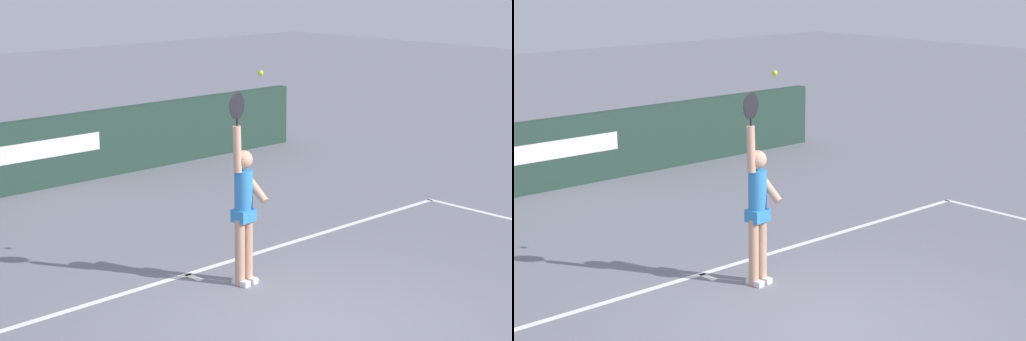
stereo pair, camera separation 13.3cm
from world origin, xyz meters
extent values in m
plane|color=slate|center=(0.00, 0.00, 0.00)|extent=(60.00, 60.00, 0.00)
cube|color=white|center=(0.00, 2.39, 0.00)|extent=(10.81, 0.10, 0.00)
cube|color=white|center=(0.00, 2.24, 0.00)|extent=(0.10, 0.30, 0.00)
cube|color=#223C31|center=(0.00, 7.72, 0.65)|extent=(14.07, 0.23, 1.29)
cube|color=white|center=(0.40, 7.60, 0.74)|extent=(3.25, 0.01, 0.33)
cylinder|color=tan|center=(0.42, 1.64, 0.44)|extent=(0.13, 0.13, 0.88)
cylinder|color=tan|center=(0.26, 1.62, 0.44)|extent=(0.13, 0.13, 0.88)
cube|color=white|center=(0.42, 1.62, 0.04)|extent=(0.13, 0.25, 0.07)
cube|color=white|center=(0.26, 1.60, 0.04)|extent=(0.13, 0.25, 0.07)
cylinder|color=#3082CC|center=(0.34, 1.63, 1.19)|extent=(0.23, 0.23, 0.62)
cube|color=#3082CC|center=(0.34, 1.63, 0.92)|extent=(0.29, 0.25, 0.16)
sphere|color=tan|center=(0.34, 1.63, 1.64)|extent=(0.23, 0.23, 0.23)
cylinder|color=tan|center=(0.22, 1.62, 1.79)|extent=(0.13, 0.12, 0.59)
cylinder|color=tan|center=(0.46, 1.59, 1.29)|extent=(0.16, 0.47, 0.43)
ellipsoid|color=black|center=(0.22, 1.62, 2.33)|extent=(0.28, 0.06, 0.34)
cylinder|color=black|center=(0.22, 1.62, 2.14)|extent=(0.03, 0.03, 0.18)
sphere|color=#C5DB32|center=(0.66, 1.67, 2.69)|extent=(0.07, 0.07, 0.07)
camera|label=1|loc=(-6.68, -6.16, 4.05)|focal=60.61mm
camera|label=2|loc=(-6.58, -6.25, 4.05)|focal=60.61mm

